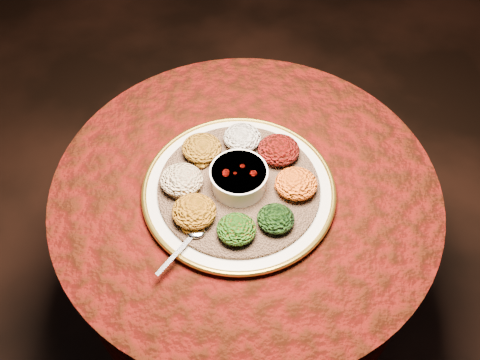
{
  "coord_description": "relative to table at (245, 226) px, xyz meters",
  "views": [
    {
      "loc": [
        0.04,
        -0.78,
        1.79
      ],
      "look_at": [
        -0.01,
        -0.0,
        0.76
      ],
      "focal_mm": 40.0,
      "sensor_mm": 36.0,
      "label": 1
    }
  ],
  "objects": [
    {
      "name": "portion_gomen",
      "position": [
        0.08,
        -0.12,
        0.23
      ],
      "size": [
        0.09,
        0.08,
        0.04
      ],
      "primitive_type": "ellipsoid",
      "color": "black",
      "rests_on": "injera"
    },
    {
      "name": "platter",
      "position": [
        -0.01,
        -0.02,
        0.19
      ],
      "size": [
        0.56,
        0.56,
        0.02
      ],
      "rotation": [
        0.0,
        0.0,
        -0.28
      ],
      "color": "silver",
      "rests_on": "table"
    },
    {
      "name": "portion_tikil",
      "position": [
        0.12,
        -0.02,
        0.23
      ],
      "size": [
        0.1,
        0.1,
        0.05
      ],
      "primitive_type": "ellipsoid",
      "color": "#A55A0D",
      "rests_on": "injera"
    },
    {
      "name": "portion_kitfo",
      "position": [
        0.08,
        0.08,
        0.23
      ],
      "size": [
        0.1,
        0.1,
        0.05
      ],
      "primitive_type": "ellipsoid",
      "color": "black",
      "rests_on": "injera"
    },
    {
      "name": "stew_bowl",
      "position": [
        -0.01,
        -0.02,
        0.24
      ],
      "size": [
        0.14,
        0.14,
        0.06
      ],
      "color": "white",
      "rests_on": "injera"
    },
    {
      "name": "portion_ayib",
      "position": [
        -0.02,
        0.11,
        0.23
      ],
      "size": [
        0.1,
        0.09,
        0.05
      ],
      "primitive_type": "ellipsoid",
      "color": "silver",
      "rests_on": "injera"
    },
    {
      "name": "spoon",
      "position": [
        -0.11,
        -0.17,
        0.21
      ],
      "size": [
        0.1,
        0.13,
        0.01
      ],
      "rotation": [
        0.0,
        0.0,
        -2.12
      ],
      "color": "silver",
      "rests_on": "injera"
    },
    {
      "name": "portion_mixveg",
      "position": [
        -0.01,
        -0.16,
        0.23
      ],
      "size": [
        0.09,
        0.08,
        0.04
      ],
      "primitive_type": "ellipsoid",
      "color": "#9F220A",
      "rests_on": "injera"
    },
    {
      "name": "portion_kik",
      "position": [
        -0.11,
        -0.12,
        0.23
      ],
      "size": [
        0.1,
        0.1,
        0.05
      ],
      "primitive_type": "ellipsoid",
      "color": "#A95D0E",
      "rests_on": "injera"
    },
    {
      "name": "portion_timatim",
      "position": [
        -0.15,
        -0.03,
        0.23
      ],
      "size": [
        0.1,
        0.1,
        0.05
      ],
      "primitive_type": "ellipsoid",
      "color": "maroon",
      "rests_on": "injera"
    },
    {
      "name": "table",
      "position": [
        0.0,
        0.0,
        0.0
      ],
      "size": [
        0.96,
        0.96,
        0.73
      ],
      "color": "black",
      "rests_on": "ground"
    },
    {
      "name": "portion_shiro",
      "position": [
        -0.11,
        0.07,
        0.23
      ],
      "size": [
        0.1,
        0.09,
        0.05
      ],
      "primitive_type": "ellipsoid",
      "color": "#9C5D12",
      "rests_on": "injera"
    },
    {
      "name": "injera",
      "position": [
        -0.01,
        -0.02,
        0.2
      ],
      "size": [
        0.5,
        0.5,
        0.01
      ],
      "primitive_type": "cylinder",
      "rotation": [
        0.0,
        0.0,
        0.36
      ],
      "color": "#876043",
      "rests_on": "platter"
    }
  ]
}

